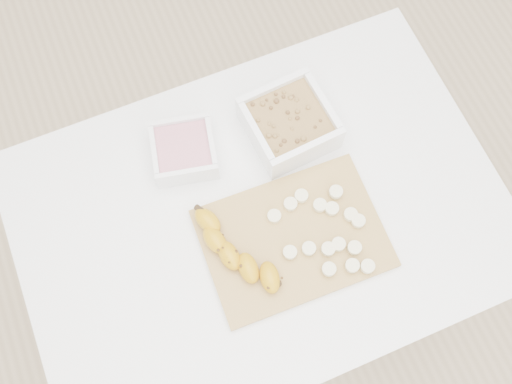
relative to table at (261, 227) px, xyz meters
name	(u,v)px	position (x,y,z in m)	size (l,w,h in m)	color
ground	(259,282)	(0.00, 0.00, -0.65)	(3.50, 3.50, 0.00)	#C6AD89
table	(261,227)	(0.00, 0.00, 0.00)	(1.00, 0.70, 0.75)	white
bowl_yogurt	(184,150)	(-0.10, 0.18, 0.13)	(0.15, 0.15, 0.06)	white
bowl_granola	(289,123)	(0.13, 0.15, 0.14)	(0.18, 0.18, 0.08)	white
cutting_board	(293,238)	(0.04, -0.07, 0.10)	(0.36, 0.26, 0.01)	#A78745
banana	(237,253)	(-0.08, -0.06, 0.13)	(0.06, 0.22, 0.04)	#C9910E
banana_slices	(327,231)	(0.10, -0.09, 0.12)	(0.18, 0.21, 0.02)	#F3E9B6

